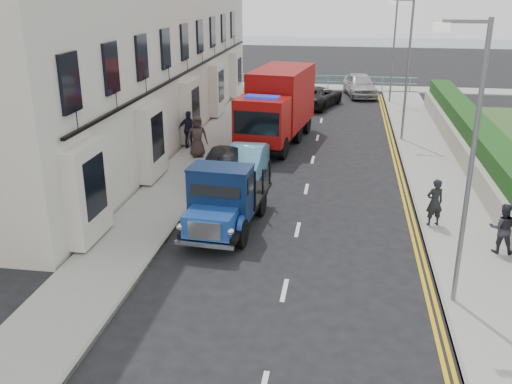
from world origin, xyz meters
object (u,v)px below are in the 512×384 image
(lamp_mid, at_px, (406,62))
(parked_car_front, at_px, (222,166))
(red_lorry, at_px, (278,105))
(pedestrian_east_near, at_px, (435,202))
(lamp_near, at_px, (467,153))
(lamp_far, at_px, (392,42))
(bedford_lorry, at_px, (222,204))

(lamp_mid, xyz_separation_m, parked_car_front, (-7.60, -7.87, -3.27))
(red_lorry, height_order, pedestrian_east_near, red_lorry)
(lamp_near, bearing_deg, pedestrian_east_near, 87.36)
(lamp_far, height_order, parked_car_front, lamp_far)
(pedestrian_east_near, bearing_deg, lamp_far, -108.19)
(lamp_far, bearing_deg, parked_car_front, -113.05)
(red_lorry, distance_m, pedestrian_east_near, 11.89)
(bedford_lorry, relative_size, pedestrian_east_near, 3.11)
(red_lorry, relative_size, parked_car_front, 1.69)
(lamp_near, distance_m, red_lorry, 16.16)
(lamp_near, relative_size, bedford_lorry, 1.40)
(lamp_near, height_order, pedestrian_east_near, lamp_near)
(lamp_near, height_order, lamp_far, same)
(bedford_lorry, height_order, red_lorry, red_lorry)
(lamp_mid, height_order, pedestrian_east_near, lamp_mid)
(parked_car_front, distance_m, pedestrian_east_near, 8.50)
(lamp_mid, xyz_separation_m, lamp_far, (0.00, 10.00, 0.00))
(lamp_mid, distance_m, parked_car_front, 11.42)
(parked_car_front, height_order, pedestrian_east_near, pedestrian_east_near)
(bedford_lorry, distance_m, parked_car_front, 4.96)
(bedford_lorry, height_order, parked_car_front, bedford_lorry)
(lamp_mid, xyz_separation_m, pedestrian_east_near, (0.22, -11.18, -3.08))
(lamp_mid, distance_m, red_lorry, 6.61)
(lamp_far, height_order, red_lorry, lamp_far)
(lamp_near, distance_m, lamp_mid, 16.00)
(lamp_mid, bearing_deg, lamp_near, -90.00)
(lamp_mid, height_order, lamp_far, same)
(lamp_far, xyz_separation_m, parked_car_front, (-7.60, -17.87, -3.27))
(lamp_far, relative_size, parked_car_front, 1.64)
(parked_car_front, bearing_deg, lamp_near, -48.32)
(lamp_near, distance_m, parked_car_front, 11.60)
(bedford_lorry, distance_m, pedestrian_east_near, 6.94)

